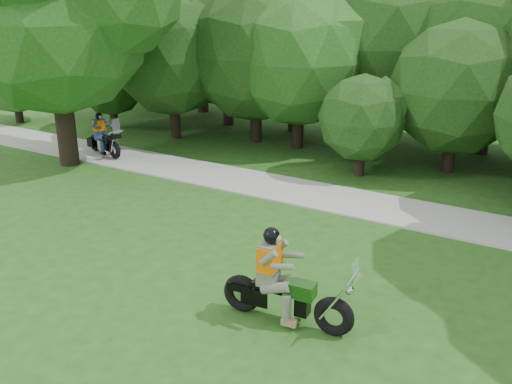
% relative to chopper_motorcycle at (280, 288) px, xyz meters
% --- Properties ---
extents(ground, '(100.00, 100.00, 0.00)m').
position_rel_chopper_motorcycle_xyz_m(ground, '(-0.90, -1.34, -0.71)').
color(ground, '#1E4E16').
rests_on(ground, ground).
extents(walkway, '(60.00, 2.20, 0.06)m').
position_rel_chopper_motorcycle_xyz_m(walkway, '(-0.90, 6.66, -0.68)').
color(walkway, gray).
rests_on(walkway, ground).
extents(tree_line, '(39.39, 11.93, 7.95)m').
position_rel_chopper_motorcycle_xyz_m(tree_line, '(-1.08, 13.08, 2.97)').
color(tree_line, black).
rests_on(tree_line, ground).
extents(chopper_motorcycle, '(2.69, 0.76, 1.92)m').
position_rel_chopper_motorcycle_xyz_m(chopper_motorcycle, '(0.00, 0.00, 0.00)').
color(chopper_motorcycle, black).
rests_on(chopper_motorcycle, ground).
extents(touring_motorcycle, '(2.05, 1.00, 1.59)m').
position_rel_chopper_motorcycle_xyz_m(touring_motorcycle, '(-11.14, 6.58, -0.07)').
color(touring_motorcycle, black).
rests_on(touring_motorcycle, walkway).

